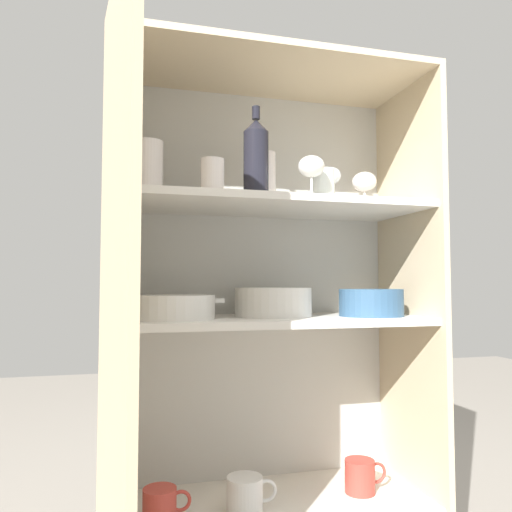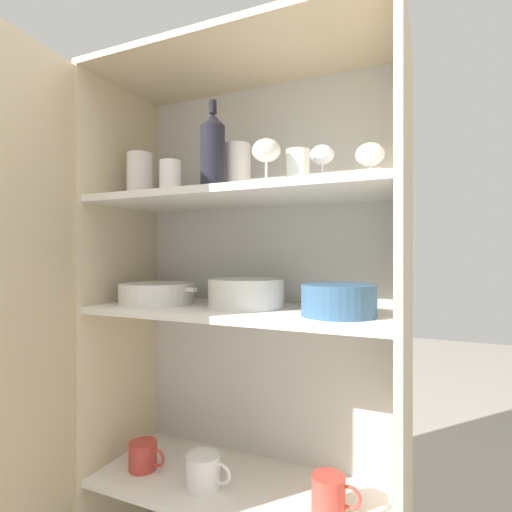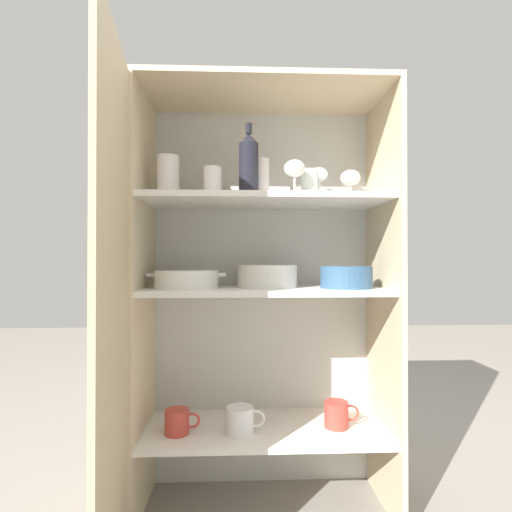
{
  "view_description": "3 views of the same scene",
  "coord_description": "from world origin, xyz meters",
  "views": [
    {
      "loc": [
        -0.4,
        -1.16,
        0.87
      ],
      "look_at": [
        -0.04,
        0.18,
        0.95
      ],
      "focal_mm": 35.0,
      "sensor_mm": 36.0,
      "label": 1
    },
    {
      "loc": [
        0.5,
        -0.83,
        0.93
      ],
      "look_at": [
        0.03,
        0.21,
        0.93
      ],
      "focal_mm": 28.0,
      "sensor_mm": 36.0,
      "label": 2
    },
    {
      "loc": [
        -0.09,
        -1.26,
        0.88
      ],
      "look_at": [
        -0.03,
        0.17,
        0.89
      ],
      "focal_mm": 28.0,
      "sensor_mm": 36.0,
      "label": 3
    }
  ],
  "objects": [
    {
      "name": "cupboard_back_panel",
      "position": [
        0.0,
        0.35,
        0.73
      ],
      "size": [
        0.88,
        0.02,
        1.47
      ],
      "primitive_type": "cube",
      "color": "silver",
      "rests_on": "ground_plane"
    },
    {
      "name": "tumbler_glass_3",
      "position": [
        -0.18,
        0.09,
        1.15
      ],
      "size": [
        0.06,
        0.06,
        0.09
      ],
      "color": "silver",
      "rests_on": "shelf_board_upper"
    },
    {
      "name": "cupboard_top_panel",
      "position": [
        0.0,
        0.17,
        1.48
      ],
      "size": [
        0.88,
        0.37,
        0.02
      ],
      "primitive_type": "cube",
      "color": "#CCB793",
      "rests_on": "cupboard_side_left"
    },
    {
      "name": "wine_glass_0",
      "position": [
        0.34,
        0.26,
        1.19
      ],
      "size": [
        0.08,
        0.08,
        0.13
      ],
      "color": "silver",
      "rests_on": "shelf_board_upper"
    },
    {
      "name": "mixing_bowl_large",
      "position": [
        0.28,
        0.13,
        0.82
      ],
      "size": [
        0.18,
        0.18,
        0.08
      ],
      "color": "#33567A",
      "rests_on": "shelf_board_middle"
    },
    {
      "name": "wine_glass_2",
      "position": [
        0.1,
        0.11,
        1.19
      ],
      "size": [
        0.07,
        0.07,
        0.13
      ],
      "color": "white",
      "rests_on": "shelf_board_upper"
    },
    {
      "name": "shelf_board_middle",
      "position": [
        0.0,
        0.17,
        0.77
      ],
      "size": [
        0.85,
        0.34,
        0.02
      ],
      "primitive_type": "cube",
      "color": "silver"
    },
    {
      "name": "tumbler_glass_1",
      "position": [
        -0.02,
        0.19,
        1.17
      ],
      "size": [
        0.08,
        0.08,
        0.14
      ],
      "color": "silver",
      "rests_on": "shelf_board_upper"
    },
    {
      "name": "shelf_board_upper",
      "position": [
        0.0,
        0.17,
        1.09
      ],
      "size": [
        0.85,
        0.34,
        0.02
      ],
      "primitive_type": "cube",
      "color": "silver"
    },
    {
      "name": "coffee_mug_extra_2",
      "position": [
        -0.3,
        0.12,
        0.33
      ],
      "size": [
        0.12,
        0.08,
        0.08
      ],
      "color": "#BC3D33",
      "rests_on": "shelf_board_lower"
    },
    {
      "name": "coffee_mug_extra_1",
      "position": [
        0.26,
        0.15,
        0.33
      ],
      "size": [
        0.12,
        0.08,
        0.09
      ],
      "color": "#BC3D33",
      "rests_on": "shelf_board_lower"
    },
    {
      "name": "cupboard_door",
      "position": [
        -0.41,
        -0.24,
        0.73
      ],
      "size": [
        0.07,
        0.44,
        1.47
      ],
      "color": "tan",
      "rests_on": "ground_plane"
    },
    {
      "name": "casserole_dish",
      "position": [
        -0.28,
        0.15,
        0.81
      ],
      "size": [
        0.28,
        0.22,
        0.06
      ],
      "color": "silver",
      "rests_on": "shelf_board_middle"
    },
    {
      "name": "cupboard_side_right",
      "position": [
        0.43,
        0.17,
        0.73
      ],
      "size": [
        0.02,
        0.37,
        1.47
      ],
      "primitive_type": "cube",
      "color": "#CCB793",
      "rests_on": "ground_plane"
    },
    {
      "name": "wine_glass_1",
      "position": [
        0.21,
        0.25,
        1.2
      ],
      "size": [
        0.07,
        0.07,
        0.13
      ],
      "color": "white",
      "rests_on": "shelf_board_upper"
    },
    {
      "name": "wine_bottle",
      "position": [
        -0.06,
        0.12,
        1.21
      ],
      "size": [
        0.07,
        0.07,
        0.25
      ],
      "color": "black",
      "rests_on": "shelf_board_upper"
    },
    {
      "name": "shelf_board_lower",
      "position": [
        0.0,
        0.17,
        0.28
      ],
      "size": [
        0.85,
        0.34,
        0.02
      ],
      "primitive_type": "cube",
      "color": "silver"
    },
    {
      "name": "tumbler_glass_0",
      "position": [
        -0.34,
        0.15,
        1.17
      ],
      "size": [
        0.08,
        0.08,
        0.14
      ],
      "color": "silver",
      "rests_on": "shelf_board_upper"
    },
    {
      "name": "coffee_mug_primary",
      "position": [
        -0.09,
        0.11,
        0.33
      ],
      "size": [
        0.13,
        0.09,
        0.09
      ],
      "color": "white",
      "rests_on": "shelf_board_lower"
    },
    {
      "name": "tumbler_glass_2",
      "position": [
        0.16,
        0.18,
        1.16
      ],
      "size": [
        0.06,
        0.06,
        0.11
      ],
      "color": "white",
      "rests_on": "shelf_board_upper"
    },
    {
      "name": "plate_stack_white",
      "position": [
        0.01,
        0.18,
        0.82
      ],
      "size": [
        0.22,
        0.22,
        0.08
      ],
      "color": "silver",
      "rests_on": "shelf_board_middle"
    },
    {
      "name": "cupboard_side_left",
      "position": [
        -0.43,
        0.17,
        0.73
      ],
      "size": [
        0.02,
        0.37,
        1.47
      ],
      "primitive_type": "cube",
      "color": "#CCB793",
      "rests_on": "ground_plane"
    }
  ]
}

